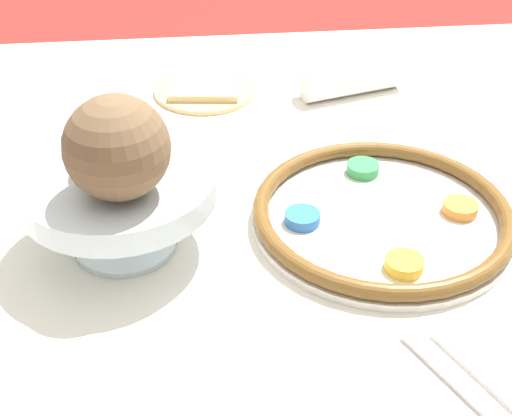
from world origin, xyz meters
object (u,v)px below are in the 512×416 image
object	(u,v)px
fruit_stand	(119,191)
bread_plate	(205,88)
coconut	(117,148)
orange_fruit	(112,140)
seder_plate	(382,214)
napkin_roll	(351,79)

from	to	relation	value
fruit_stand	bread_plate	size ratio (longest dim) A/B	1.30
coconut	bread_plate	size ratio (longest dim) A/B	0.65
fruit_stand	orange_fruit	world-z (taller)	orange_fruit
seder_plate	fruit_stand	distance (m)	0.32
seder_plate	orange_fruit	world-z (taller)	orange_fruit
napkin_roll	fruit_stand	bearing A→B (deg)	46.64
fruit_stand	napkin_roll	size ratio (longest dim) A/B	1.26
napkin_roll	bread_plate	bearing A→B (deg)	-7.16
seder_plate	bread_plate	size ratio (longest dim) A/B	1.87
orange_fruit	napkin_roll	bearing A→B (deg)	-134.42
orange_fruit	bread_plate	distance (m)	0.43
fruit_stand	napkin_roll	world-z (taller)	fruit_stand
bread_plate	napkin_roll	bearing A→B (deg)	172.84
seder_plate	coconut	world-z (taller)	coconut
bread_plate	napkin_roll	size ratio (longest dim) A/B	0.97
seder_plate	orange_fruit	bearing A→B (deg)	-0.32
fruit_stand	orange_fruit	distance (m)	0.06
orange_fruit	coconut	size ratio (longest dim) A/B	0.67
coconut	napkin_roll	distance (m)	0.55
orange_fruit	coconut	bearing A→B (deg)	100.57
seder_plate	bread_plate	bearing A→B (deg)	-63.17
fruit_stand	coconut	distance (m)	0.09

